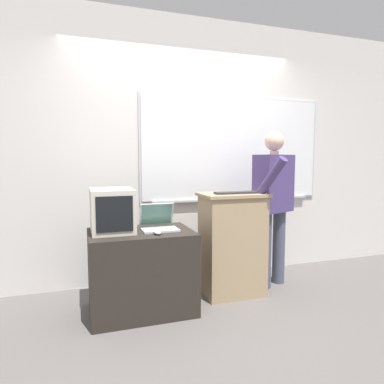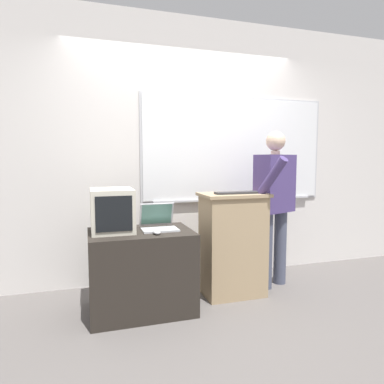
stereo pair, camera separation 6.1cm
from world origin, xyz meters
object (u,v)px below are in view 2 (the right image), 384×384
Objects in this scene: wireless_keyboard at (237,193)px; computer_mouse_by_laptop at (157,232)px; person_presenter at (275,198)px; side_desk at (141,271)px; laptop at (158,222)px; lectern_podium at (233,244)px; crt_monitor at (112,210)px.

wireless_keyboard is 0.90m from computer_mouse_by_laptop.
wireless_keyboard is at bearing 174.11° from person_presenter.
wireless_keyboard is (0.93, 0.05, 0.65)m from side_desk.
laptop is at bearing 165.10° from person_presenter.
computer_mouse_by_laptop is (-0.06, -0.21, -0.05)m from laptop.
laptop is at bearing -179.66° from wireless_keyboard.
side_desk is (-0.91, -0.10, -0.15)m from lectern_podium.
laptop is at bearing -2.82° from crt_monitor.
computer_mouse_by_laptop is (0.11, -0.17, 0.37)m from side_desk.
wireless_keyboard is at bearing 0.34° from laptop.
person_presenter is at bearing 15.17° from wireless_keyboard.
crt_monitor is (-1.64, -0.12, -0.03)m from person_presenter.
laptop reaches higher than side_desk.
computer_mouse_by_laptop is (-1.30, -0.35, -0.20)m from person_presenter.
lectern_podium is at bearing 1.91° from crt_monitor.
lectern_podium reaches higher than computer_mouse_by_laptop.
computer_mouse_by_laptop is at bearing -104.70° from laptop.
person_presenter is 16.05× the size of computer_mouse_by_laptop.
computer_mouse_by_laptop reaches higher than side_desk.
crt_monitor is at bearing 177.18° from laptop.
person_presenter is (1.41, 0.18, 0.57)m from side_desk.
side_desk is 0.45m from laptop.
person_presenter is at bearing 4.01° from crt_monitor.
lectern_podium is 0.62× the size of person_presenter.
side_desk is at bearing -173.50° from lectern_podium.
lectern_podium is 1.21m from crt_monitor.
computer_mouse_by_laptop is (-0.82, -0.22, -0.28)m from wireless_keyboard.
computer_mouse_by_laptop is at bearing -161.39° from lectern_podium.
laptop is 0.41m from crt_monitor.
side_desk is 0.55× the size of person_presenter.
person_presenter is 5.17× the size of laptop.
person_presenter is 1.65m from crt_monitor.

